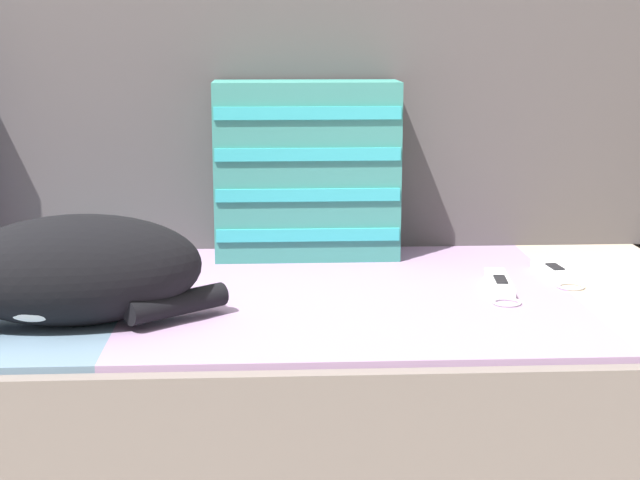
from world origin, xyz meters
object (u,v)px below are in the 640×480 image
object	(u,v)px
throw_pillow_striped	(307,170)
game_remote_near	(554,272)
game_remote_far	(500,285)
couch	(139,398)
sleeping_cat	(66,274)

from	to	relation	value
throw_pillow_striped	game_remote_near	bearing A→B (deg)	-23.28
game_remote_far	couch	bearing A→B (deg)	176.13
sleeping_cat	game_remote_near	world-z (taller)	sleeping_cat
throw_pillow_striped	game_remote_near	size ratio (longest dim) A/B	1.96
sleeping_cat	game_remote_far	xyz separation A→B (m)	(0.72, 0.18, -0.07)
sleeping_cat	game_remote_near	size ratio (longest dim) A/B	2.38
sleeping_cat	game_remote_near	bearing A→B (deg)	17.47
game_remote_far	sleeping_cat	bearing A→B (deg)	-166.10
throw_pillow_striped	game_remote_far	xyz separation A→B (m)	(0.33, -0.28, -0.17)
throw_pillow_striped	game_remote_near	xyz separation A→B (m)	(0.45, -0.19, -0.17)
throw_pillow_striped	sleeping_cat	bearing A→B (deg)	-130.21
game_remote_near	sleeping_cat	bearing A→B (deg)	-162.53
couch	game_remote_far	world-z (taller)	game_remote_far
couch	game_remote_near	xyz separation A→B (m)	(0.77, 0.04, 0.22)
sleeping_cat	game_remote_far	size ratio (longest dim) A/B	2.13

